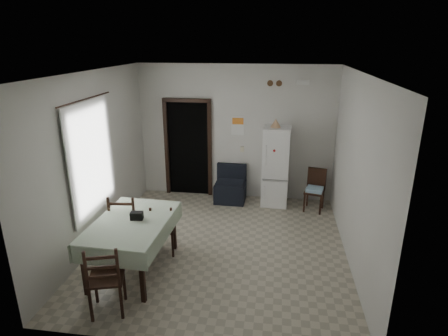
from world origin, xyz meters
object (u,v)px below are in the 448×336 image
dining_chair_near_head (106,277)px  dining_table (133,245)px  navy_seat (230,184)px  fridge (276,167)px  dining_chair_far_right (163,228)px  corner_chair (315,191)px  dining_chair_far_left (127,223)px

dining_chair_near_head → dining_table: bearing=-106.7°
navy_seat → fridge: bearing=1.4°
dining_chair_far_right → fridge: bearing=-137.6°
dining_table → dining_chair_near_head: bearing=-87.7°
dining_table → corner_chair: bearing=43.6°
fridge → dining_table: fridge is taller
navy_seat → dining_chair_far_right: (-0.82, -2.23, 0.05)m
dining_chair_near_head → dining_chair_far_left: bearing=-95.0°
navy_seat → dining_table: bearing=-110.5°
fridge → dining_chair_far_right: (-1.78, -2.23, -0.40)m
fridge → dining_chair_far_left: 3.32m
fridge → corner_chair: fridge is taller
dining_chair_near_head → fridge: bearing=-136.1°
fridge → dining_chair_near_head: bearing=-116.6°
fridge → navy_seat: size_ratio=2.15×
dining_table → dining_chair_far_left: bearing=123.4°
fridge → dining_chair_far_left: fridge is taller
dining_table → dining_chair_near_head: (0.00, -0.93, 0.09)m
dining_chair_far_left → dining_chair_far_right: size_ratio=1.21×
dining_table → dining_chair_far_right: (0.30, 0.56, 0.02)m
fridge → corner_chair: bearing=-13.1°
navy_seat → dining_chair_far_left: 2.70m
dining_chair_far_left → dining_chair_near_head: (0.30, -1.42, -0.03)m
dining_chair_far_left → fridge: bearing=-141.5°
navy_seat → corner_chair: 1.78m
fridge → dining_chair_far_right: fridge is taller
dining_chair_far_right → dining_chair_near_head: 1.52m
fridge → navy_seat: 1.06m
fridge → corner_chair: size_ratio=1.93×
navy_seat → dining_chair_far_left: dining_chair_far_left is taller
navy_seat → corner_chair: bearing=-5.9°
dining_table → dining_chair_far_right: size_ratio=1.82×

